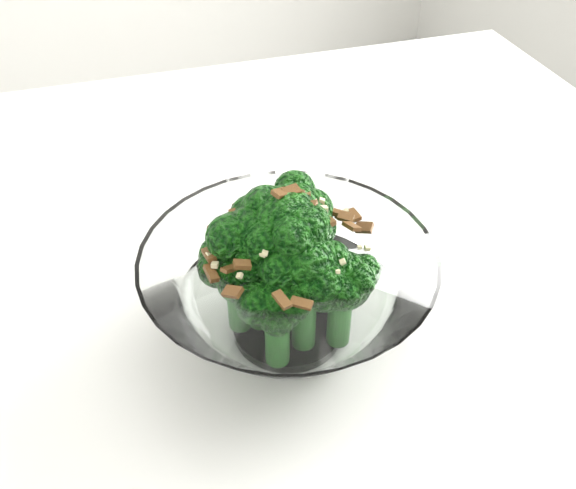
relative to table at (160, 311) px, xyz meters
name	(u,v)px	position (x,y,z in m)	size (l,w,h in m)	color
table	(160,311)	(0.00, 0.00, 0.00)	(1.33, 1.02, 0.75)	white
broccoli_dish	(287,284)	(0.07, -0.14, 0.12)	(0.23, 0.23, 0.14)	white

